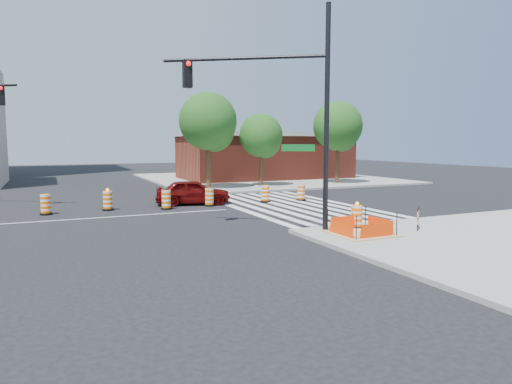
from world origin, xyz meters
The scene contains 19 objects.
ground centered at (0.00, 0.00, 0.00)m, with size 120.00×120.00×0.00m, color black.
sidewalk_ne centered at (18.00, 18.00, 0.07)m, with size 22.00×22.00×0.15m, color gray.
crosswalk_east centered at (10.95, 0.00, 0.01)m, with size 6.75×13.50×0.01m.
lane_centerline centered at (0.00, 0.00, 0.01)m, with size 14.00×0.12×0.01m, color silver.
excavation_pit centered at (9.00, -9.00, 0.22)m, with size 2.20×2.20×0.90m.
brick_storefront centered at (18.00, 18.00, 2.32)m, with size 16.50×8.50×4.60m.
red_coupe centered at (6.02, 2.75, 0.73)m, with size 1.72×4.28×1.46m, color #510706.
signal_pole_se centered at (6.65, -6.87, 5.25)m, with size 5.48×3.74×8.58m.
pit_drum centered at (9.56, -7.98, 0.59)m, with size 0.55×0.55×1.07m.
barricade centered at (11.62, -9.18, 0.64)m, with size 0.58×0.53×0.88m.
tree_north_c centered at (9.52, 10.15, 4.94)m, with size 4.33×4.33×7.36m.
tree_north_d centered at (14.02, 10.44, 3.96)m, with size 3.48×3.47×5.89m.
tree_north_e centered at (21.05, 10.02, 4.77)m, with size 4.18×4.18×7.11m.
median_drum_3 centered at (-1.76, 2.08, 0.48)m, with size 0.60×0.60×1.02m.
median_drum_4 centered at (1.22, 2.36, 0.49)m, with size 0.60×0.60×1.18m.
median_drum_5 centered at (4.13, 1.44, 0.48)m, with size 0.60×0.60×1.02m.
median_drum_6 centered at (6.66, 1.70, 0.48)m, with size 0.60×0.60×1.02m.
median_drum_7 centered at (10.28, 1.92, 0.48)m, with size 0.60×0.60×1.02m.
median_drum_8 centered at (12.63, 1.70, 0.48)m, with size 0.60×0.60×1.02m.
Camera 1 is at (-1.59, -22.67, 3.54)m, focal length 32.00 mm.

